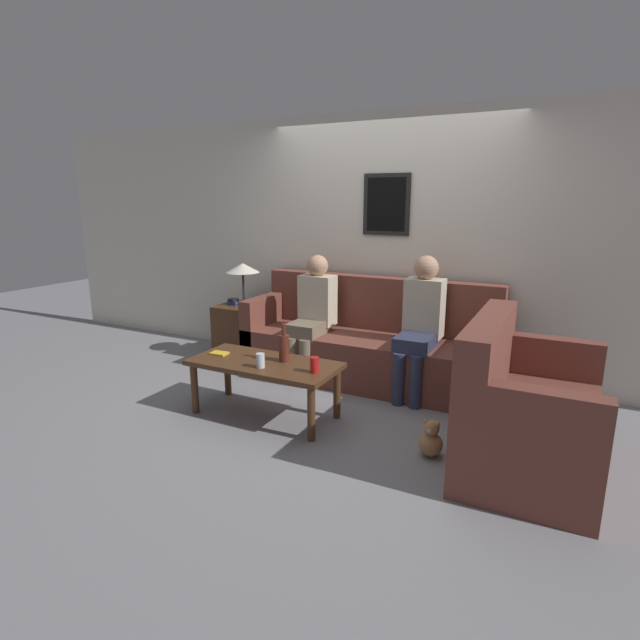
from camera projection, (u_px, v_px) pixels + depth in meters
ground_plane at (348, 396)px, 4.57m from camera, size 16.00×16.00×0.00m
wall_back at (387, 245)px, 5.07m from camera, size 9.00×0.08×2.60m
couch_main at (369, 346)px, 4.92m from camera, size 2.43×0.82×1.00m
couch_side at (523, 416)px, 3.32m from camera, size 0.82×1.30×1.00m
coffee_table at (264, 369)px, 4.07m from camera, size 1.22×0.57×0.47m
side_table_with_lamp at (241, 326)px, 5.56m from camera, size 0.47×0.47×1.08m
wine_bottle at (284, 347)px, 4.04m from camera, size 0.08×0.08×0.31m
drinking_glass at (260, 361)px, 3.90m from camera, size 0.07×0.07×0.11m
book_stack at (219, 353)px, 4.24m from camera, size 0.15×0.11×0.02m
soda_can at (314, 365)px, 3.78m from camera, size 0.07×0.07×0.12m
person_left at (313, 311)px, 4.92m from camera, size 0.34×0.57×1.22m
person_right at (420, 320)px, 4.47m from camera, size 0.34×0.60×1.27m
teddy_bear at (431, 440)px, 3.48m from camera, size 0.17×0.17×0.27m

